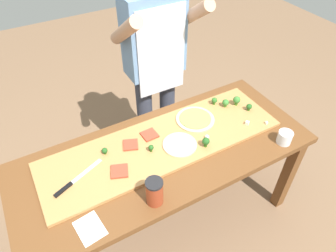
{
  "coord_description": "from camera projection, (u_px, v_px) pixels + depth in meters",
  "views": [
    {
      "loc": [
        -0.59,
        -1.09,
        2.09
      ],
      "look_at": [
        0.07,
        0.07,
        0.86
      ],
      "focal_mm": 32.8,
      "sensor_mm": 36.0,
      "label": 1
    }
  ],
  "objects": [
    {
      "name": "pizza_slice_center",
      "position": [
        149.0,
        135.0,
        1.9
      ],
      "size": [
        0.09,
        0.09,
        0.01
      ],
      "primitive_type": "cube",
      "rotation": [
        0.0,
        0.0,
        0.05
      ],
      "color": "#BC3D28",
      "rests_on": "cutting_board"
    },
    {
      "name": "pizza_slice_far_right",
      "position": [
        119.0,
        171.0,
        1.68
      ],
      "size": [
        0.12,
        0.12,
        0.01
      ],
      "primitive_type": "cube",
      "rotation": [
        0.0,
        0.0,
        -0.38
      ],
      "color": "#BC3D28",
      "rests_on": "cutting_board"
    },
    {
      "name": "pizza_slice_near_right",
      "position": [
        131.0,
        145.0,
        1.83
      ],
      "size": [
        0.11,
        0.11,
        0.01
      ],
      "primitive_type": "cube",
      "rotation": [
        0.0,
        0.0,
        -0.38
      ],
      "color": "#BC3D28",
      "rests_on": "cutting_board"
    },
    {
      "name": "chefs_knife",
      "position": [
        72.0,
        182.0,
        1.63
      ],
      "size": [
        0.3,
        0.14,
        0.02
      ],
      "color": "#B7BABF",
      "rests_on": "cutting_board"
    },
    {
      "name": "ground_plane",
      "position": [
        165.0,
        218.0,
        2.33
      ],
      "size": [
        8.0,
        8.0,
        0.0
      ],
      "primitive_type": "plane",
      "color": "brown"
    },
    {
      "name": "cutting_board",
      "position": [
        163.0,
        143.0,
        1.86
      ],
      "size": [
        1.49,
        0.45,
        0.02
      ],
      "primitive_type": "cube",
      "color": "#B27F47",
      "rests_on": "prep_table"
    },
    {
      "name": "recipe_note",
      "position": [
        90.0,
        228.0,
        1.46
      ],
      "size": [
        0.14,
        0.17,
        0.0
      ],
      "primitive_type": "cube",
      "rotation": [
        0.0,
        0.0,
        0.12
      ],
      "color": "white",
      "rests_on": "prep_table"
    },
    {
      "name": "broccoli_floret_front_mid",
      "position": [
        206.0,
        142.0,
        1.8
      ],
      "size": [
        0.05,
        0.05,
        0.07
      ],
      "color": "#2C5915",
      "rests_on": "cutting_board"
    },
    {
      "name": "cheese_crumble_c",
      "position": [
        207.0,
        137.0,
        1.87
      ],
      "size": [
        0.02,
        0.02,
        0.02
      ],
      "primitive_type": "cube",
      "rotation": [
        0.0,
        0.0,
        0.18
      ],
      "color": "white",
      "rests_on": "cutting_board"
    },
    {
      "name": "pizza_whole_white_garlic",
      "position": [
        180.0,
        144.0,
        1.83
      ],
      "size": [
        0.21,
        0.21,
        0.02
      ],
      "color": "beige",
      "rests_on": "cutting_board"
    },
    {
      "name": "broccoli_floret_back_left",
      "position": [
        151.0,
        148.0,
        1.78
      ],
      "size": [
        0.03,
        0.03,
        0.05
      ],
      "color": "#2C5915",
      "rests_on": "cutting_board"
    },
    {
      "name": "flour_cup",
      "position": [
        284.0,
        138.0,
        1.86
      ],
      "size": [
        0.09,
        0.09,
        0.08
      ],
      "color": "white",
      "rests_on": "prep_table"
    },
    {
      "name": "broccoli_floret_back_mid",
      "position": [
        214.0,
        100.0,
        2.11
      ],
      "size": [
        0.04,
        0.04,
        0.05
      ],
      "color": "#366618",
      "rests_on": "cutting_board"
    },
    {
      "name": "pizza_whole_pesto_green",
      "position": [
        195.0,
        119.0,
        2.0
      ],
      "size": [
        0.25,
        0.25,
        0.02
      ],
      "color": "beige",
      "rests_on": "cutting_board"
    },
    {
      "name": "cheese_crumble_b",
      "position": [
        247.0,
        123.0,
        1.97
      ],
      "size": [
        0.03,
        0.03,
        0.02
      ],
      "primitive_type": "cube",
      "rotation": [
        0.0,
        0.0,
        0.53
      ],
      "color": "white",
      "rests_on": "cutting_board"
    },
    {
      "name": "broccoli_floret_center_right",
      "position": [
        105.0,
        151.0,
        1.77
      ],
      "size": [
        0.03,
        0.03,
        0.04
      ],
      "color": "#2C5915",
      "rests_on": "cutting_board"
    },
    {
      "name": "sauce_jar",
      "position": [
        155.0,
        192.0,
        1.52
      ],
      "size": [
        0.09,
        0.09,
        0.16
      ],
      "color": "#99381E",
      "rests_on": "prep_table"
    },
    {
      "name": "broccoli_floret_front_left",
      "position": [
        226.0,
        103.0,
        2.09
      ],
      "size": [
        0.05,
        0.05,
        0.06
      ],
      "color": "#3F7220",
      "rests_on": "cutting_board"
    },
    {
      "name": "broccoli_floret_front_right",
      "position": [
        237.0,
        100.0,
        2.1
      ],
      "size": [
        0.05,
        0.05,
        0.07
      ],
      "color": "#3F7220",
      "rests_on": "cutting_board"
    },
    {
      "name": "broccoli_floret_back_right",
      "position": [
        249.0,
        107.0,
        2.06
      ],
      "size": [
        0.04,
        0.04,
        0.05
      ],
      "color": "#2C5915",
      "rests_on": "cutting_board"
    },
    {
      "name": "cheese_crumble_a",
      "position": [
        267.0,
        123.0,
        1.97
      ],
      "size": [
        0.02,
        0.02,
        0.02
      ],
      "primitive_type": "cube",
      "rotation": [
        0.0,
        0.0,
        1.53
      ],
      "color": "silver",
      "rests_on": "cutting_board"
    },
    {
      "name": "cook_center",
      "position": [
        155.0,
        59.0,
        2.12
      ],
      "size": [
        0.54,
        0.39,
        1.67
      ],
      "color": "#333847",
      "rests_on": "ground"
    },
    {
      "name": "prep_table",
      "position": [
        164.0,
        162.0,
        1.89
      ],
      "size": [
        1.79,
        0.74,
        0.74
      ],
      "color": "brown",
      "rests_on": "ground"
    }
  ]
}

